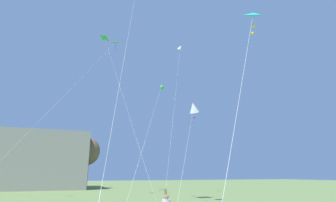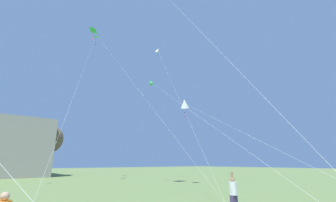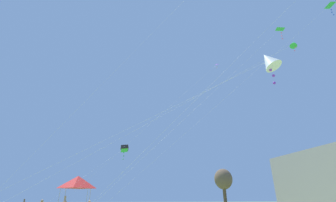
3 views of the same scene
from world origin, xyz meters
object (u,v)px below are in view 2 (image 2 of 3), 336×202
Objects in this scene: kite_white_diamond_8 at (158,51)px; kite_green_delta_7 at (96,37)px; kite_green_diamond_6 at (151,83)px; person_white_shirt at (233,192)px; kite_white_diamond_4 at (185,104)px; kite_green_delta_1 at (94,31)px.

kite_green_delta_7 is at bearing 147.89° from kite_white_diamond_8.
person_white_shirt is at bearing -108.12° from kite_green_diamond_6.
kite_white_diamond_8 is (9.61, 20.22, 19.62)m from person_white_shirt.
kite_green_delta_7 is at bearing 110.86° from kite_green_diamond_6.
kite_green_diamond_6 is at bearing -132.23° from kite_white_diamond_8.
kite_green_diamond_6 is at bearing -169.15° from person_white_shirt.
kite_white_diamond_8 is at bearing -32.11° from kite_green_delta_7.
person_white_shirt is 0.07× the size of kite_green_delta_7.
kite_green_delta_1 is at bearing 131.84° from kite_white_diamond_4.
kite_green_diamond_6 reaches higher than person_white_shirt.
kite_white_diamond_4 is at bearing -48.16° from kite_green_delta_1.
kite_green_delta_1 is 0.98× the size of kite_white_diamond_8.
kite_green_delta_1 is at bearing 139.75° from kite_green_diamond_6.
kite_white_diamond_8 is at bearing -176.44° from person_white_shirt.
kite_green_delta_1 is at bearing -111.73° from kite_green_delta_7.
kite_green_delta_1 is at bearing -147.46° from person_white_shirt.
kite_white_diamond_4 is 20.78m from kite_green_delta_7.
kite_green_delta_7 is at bearing 112.74° from kite_white_diamond_4.
kite_white_diamond_8 is at bearing -0.48° from kite_green_delta_1.
kite_green_diamond_6 is 0.89× the size of kite_green_delta_7.
kite_white_diamond_4 is at bearing -67.26° from kite_green_delta_7.
kite_white_diamond_8 reaches higher than kite_green_diamond_6.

